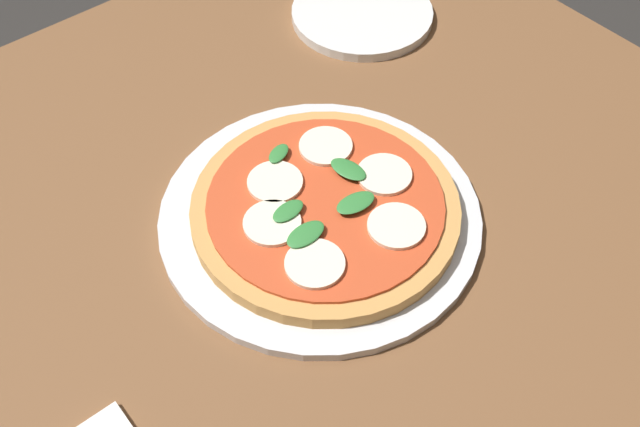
% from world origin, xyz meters
% --- Properties ---
extents(dining_table, '(1.25, 0.97, 0.71)m').
position_xyz_m(dining_table, '(0.00, 0.00, 0.62)').
color(dining_table, brown).
rests_on(dining_table, ground_plane).
extents(serving_tray, '(0.37, 0.37, 0.01)m').
position_xyz_m(serving_tray, '(0.08, -0.04, 0.72)').
color(serving_tray, silver).
rests_on(serving_tray, dining_table).
extents(pizza, '(0.30, 0.30, 0.03)m').
position_xyz_m(pizza, '(0.08, -0.05, 0.73)').
color(pizza, tan).
rests_on(pizza, serving_tray).
extents(plate_white, '(0.21, 0.21, 0.01)m').
position_xyz_m(plate_white, '(0.37, 0.21, 0.72)').
color(plate_white, white).
rests_on(plate_white, dining_table).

